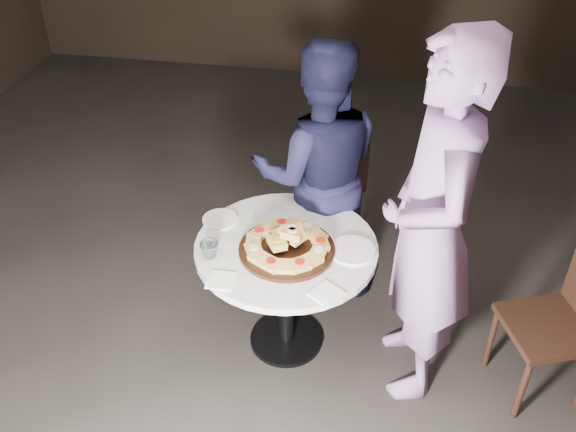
{
  "coord_description": "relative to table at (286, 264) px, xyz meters",
  "views": [
    {
      "loc": [
        0.45,
        -2.2,
        2.51
      ],
      "look_at": [
        0.04,
        0.13,
        0.77
      ],
      "focal_mm": 40.0,
      "sensor_mm": 36.0,
      "label": 1
    }
  ],
  "objects": [
    {
      "name": "napkin_far",
      "position": [
        0.23,
        -0.3,
        0.12
      ],
      "size": [
        0.17,
        0.17,
        0.01
      ],
      "primitive_type": "cube",
      "rotation": [
        0.0,
        0.0,
        -0.61
      ],
      "color": "white",
      "rests_on": "table"
    },
    {
      "name": "chair_far",
      "position": [
        0.1,
        0.92,
        -0.06
      ],
      "size": [
        0.49,
        0.5,
        0.81
      ],
      "rotation": [
        0.0,
        0.0,
        3.49
      ],
      "color": "black",
      "rests_on": "ground"
    },
    {
      "name": "diner_navy",
      "position": [
        0.08,
        0.52,
        0.2
      ],
      "size": [
        0.8,
        0.68,
        1.45
      ],
      "primitive_type": "imported",
      "rotation": [
        0.0,
        0.0,
        3.34
      ],
      "color": "black",
      "rests_on": "ground"
    },
    {
      "name": "floor",
      "position": [
        -0.04,
        -0.08,
        -0.52
      ],
      "size": [
        7.0,
        7.0,
        0.0
      ],
      "primitive_type": "plane",
      "color": "black",
      "rests_on": "ground"
    },
    {
      "name": "diner_teal",
      "position": [
        0.63,
        -0.07,
        0.35
      ],
      "size": [
        0.53,
        0.71,
        1.75
      ],
      "primitive_type": "imported",
      "rotation": [
        0.0,
        0.0,
        -1.38
      ],
      "color": "#80659C",
      "rests_on": "ground"
    },
    {
      "name": "table",
      "position": [
        0.0,
        0.0,
        0.0
      ],
      "size": [
        1.1,
        1.1,
        0.64
      ],
      "rotation": [
        0.0,
        0.0,
        0.37
      ],
      "color": "black",
      "rests_on": "ground"
    },
    {
      "name": "focaccia_pile",
      "position": [
        0.01,
        -0.04,
        0.17
      ],
      "size": [
        0.4,
        0.4,
        0.11
      ],
      "rotation": [
        0.0,
        0.0,
        0.23
      ],
      "color": "tan",
      "rests_on": "serving_board"
    },
    {
      "name": "plate_right",
      "position": [
        0.31,
        0.01,
        0.13
      ],
      "size": [
        0.28,
        0.28,
        0.01
      ],
      "primitive_type": "cylinder",
      "rotation": [
        0.0,
        0.0,
        -0.41
      ],
      "color": "white",
      "rests_on": "table"
    },
    {
      "name": "chair_right",
      "position": [
        1.29,
        -0.05,
        -0.07
      ],
      "size": [
        0.49,
        0.48,
        0.78
      ],
      "rotation": [
        0.0,
        0.0,
        -1.21
      ],
      "color": "black",
      "rests_on": "ground"
    },
    {
      "name": "napkin_near",
      "position": [
        -0.23,
        -0.29,
        0.12
      ],
      "size": [
        0.12,
        0.12,
        0.01
      ],
      "primitive_type": "cube",
      "rotation": [
        0.0,
        0.0,
        0.02
      ],
      "color": "white",
      "rests_on": "table"
    },
    {
      "name": "water_glass",
      "position": [
        -0.33,
        -0.14,
        0.16
      ],
      "size": [
        0.1,
        0.1,
        0.08
      ],
      "primitive_type": "imported",
      "rotation": [
        0.0,
        0.0,
        0.23
      ],
      "color": "silver",
      "rests_on": "table"
    },
    {
      "name": "plate_left",
      "position": [
        -0.35,
        0.13,
        0.12
      ],
      "size": [
        0.19,
        0.19,
        0.01
      ],
      "primitive_type": "cylinder",
      "rotation": [
        0.0,
        0.0,
        0.1
      ],
      "color": "white",
      "rests_on": "table"
    },
    {
      "name": "serving_board",
      "position": [
        0.01,
        -0.04,
        0.13
      ],
      "size": [
        0.57,
        0.57,
        0.02
      ],
      "primitive_type": "cylinder",
      "rotation": [
        0.0,
        0.0,
        -0.37
      ],
      "color": "black",
      "rests_on": "table"
    }
  ]
}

